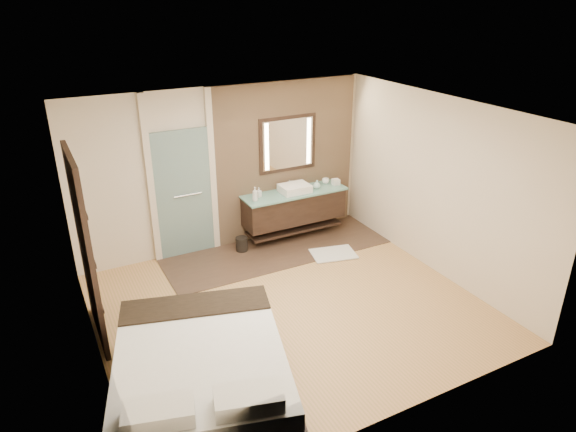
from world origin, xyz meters
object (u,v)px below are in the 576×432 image
vanity (294,207)px  waste_bin (242,244)px  mirror_unit (288,144)px  bed (202,376)px

vanity → waste_bin: bearing=-176.2°
vanity → mirror_unit: bearing=90.0°
mirror_unit → bed: bearing=-129.7°
vanity → waste_bin: 1.13m
vanity → mirror_unit: size_ratio=1.75×
vanity → bed: (-2.75, -3.08, -0.23)m
vanity → waste_bin: (-1.03, -0.07, -0.46)m
waste_bin → vanity: bearing=3.8°
vanity → mirror_unit: mirror_unit is taller
bed → waste_bin: 3.47m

